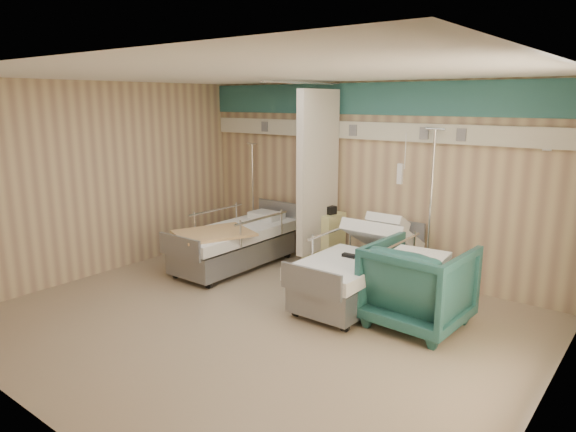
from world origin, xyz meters
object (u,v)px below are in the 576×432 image
at_px(iv_stand_right, 427,257).
at_px(bed_right, 359,277).
at_px(bed_left, 234,248).
at_px(iv_stand_left, 253,227).
at_px(visitor_armchair, 418,285).
at_px(bedside_cabinet, 324,240).

bearing_deg(iv_stand_right, bed_right, -117.03).
bearing_deg(bed_left, iv_stand_left, 116.10).
distance_m(iv_stand_right, iv_stand_left, 3.18).
distance_m(bed_left, visitor_armchair, 3.12).
xyz_separation_m(bed_right, visitor_armchair, (0.90, -0.23, 0.17)).
distance_m(bed_right, bed_left, 2.20).
distance_m(visitor_armchair, iv_stand_right, 1.28).
xyz_separation_m(bedside_cabinet, iv_stand_right, (1.65, 0.08, 0.02)).
height_order(bed_right, visitor_armchair, visitor_armchair).
height_order(iv_stand_right, iv_stand_left, iv_stand_right).
bearing_deg(bedside_cabinet, bed_right, -38.05).
xyz_separation_m(bed_left, iv_stand_right, (2.70, 0.98, 0.13)).
bearing_deg(bedside_cabinet, visitor_armchair, -28.90).
xyz_separation_m(iv_stand_right, iv_stand_left, (-3.18, -0.00, -0.07)).
bearing_deg(bed_left, visitor_armchair, -4.31).
relative_size(bed_left, iv_stand_right, 0.99).
relative_size(visitor_armchair, iv_stand_right, 0.49).
relative_size(iv_stand_right, iv_stand_left, 1.19).
bearing_deg(bed_left, bedside_cabinet, 40.60).
xyz_separation_m(bed_left, visitor_armchair, (3.10, -0.23, 0.17)).
height_order(bed_left, iv_stand_left, iv_stand_left).
relative_size(bed_right, visitor_armchair, 2.02).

